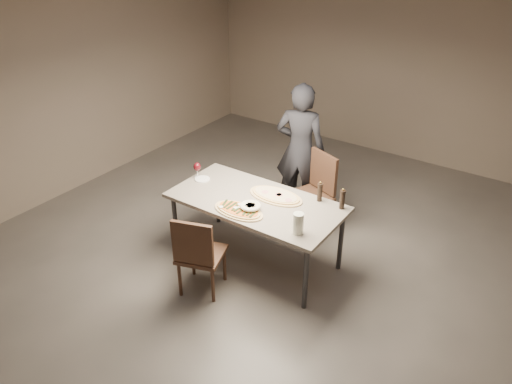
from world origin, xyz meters
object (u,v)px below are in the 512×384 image
Objects in this scene: zucchini_pizza at (239,210)px; dining_table at (256,205)px; pepper_mill_left at (320,192)px; chair_far at (315,188)px; diner at (300,149)px; bread_basket at (250,207)px; ham_pizza at (276,196)px; chair_near at (198,252)px; carafe at (298,223)px.

dining_table is at bearing 68.57° from zucchini_pizza.
chair_far is (-0.34, 0.56, -0.32)m from pepper_mill_left.
bread_basket is at bearing 83.46° from diner.
pepper_mill_left is at bearing 113.97° from diner.
chair_near reaches higher than ham_pizza.
zucchini_pizza is 0.86m from pepper_mill_left.
bread_basket is 0.22× the size of chair_far.
carafe is 0.22× the size of chair_far.
chair_near is at bearing -111.12° from bread_basket.
zucchini_pizza is 0.57m from chair_near.
chair_far reaches higher than ham_pizza.
ham_pizza is (0.14, 0.46, -0.00)m from zucchini_pizza.
carafe is at bearing 13.08° from chair_near.
zucchini_pizza is 0.33× the size of diner.
chair_near is at bearing -122.43° from zucchini_pizza.
chair_far is at bearing 127.28° from diner.
chair_near is at bearing -148.11° from carafe.
pepper_mill_left is at bearing 4.94° from ham_pizza.
carafe is 0.23× the size of chair_near.
chair_far is at bearing 62.12° from zucchini_pizza.
diner reaches higher than chair_far.
diner reaches higher than chair_near.
chair_far reaches higher than zucchini_pizza.
diner is (-0.72, 0.84, -0.03)m from pepper_mill_left.
carafe reaches higher than bread_basket.
bread_basket is 1.17m from chair_far.
ham_pizza is 1.02m from chair_near.
carafe is at bearing 102.89° from diner.
ham_pizza is 0.39m from bread_basket.
bread_basket is 0.59m from carafe.
diner is at bearing 87.04° from ham_pizza.
chair_near is 0.54× the size of diner.
pepper_mill_left is 1.06× the size of carafe.
chair_far is at bearing 83.73° from bread_basket.
diner is (-0.84, 1.48, -0.02)m from carafe.
ham_pizza is at bearing 106.44° from chair_far.
pepper_mill_left is at bearing 34.21° from dining_table.
diner reaches higher than ham_pizza.
zucchini_pizza is 2.62× the size of carafe.
carafe is at bearing -59.86° from ham_pizza.
bread_basket is (0.07, -0.20, 0.10)m from dining_table.
chair_near reaches higher than zucchini_pizza.
chair_near reaches higher than bread_basket.
chair_near is at bearing 100.38° from chair_far.
pepper_mill_left is at bearing 100.51° from carafe.
zucchini_pizza is at bearing 101.71° from chair_far.
dining_table is 0.23m from ham_pizza.
pepper_mill_left reaches higher than chair_far.
dining_table is 0.81m from chair_near.
diner is (-0.03, 1.98, 0.33)m from chair_near.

